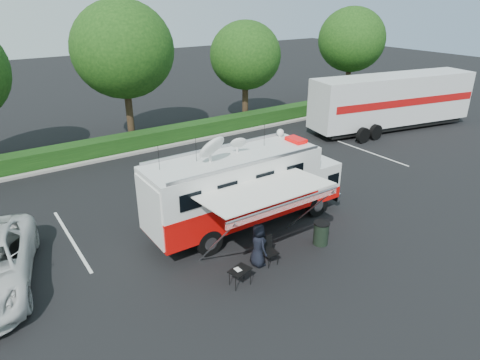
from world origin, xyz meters
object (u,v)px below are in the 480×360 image
(trash_bin, at_px, (321,233))
(semi_trailer, at_px, (392,101))
(folding_table, at_px, (240,271))
(command_truck, at_px, (245,187))

(trash_bin, distance_m, semi_trailer, 17.49)
(folding_table, bearing_deg, command_truck, 52.52)
(folding_table, distance_m, trash_bin, 4.11)
(folding_table, xyz_separation_m, semi_trailer, (19.24, 8.98, 1.45))
(trash_bin, xyz_separation_m, semi_trailer, (15.15, 8.60, 1.55))
(trash_bin, relative_size, semi_trailer, 0.07)
(command_truck, relative_size, folding_table, 10.34)
(folding_table, bearing_deg, trash_bin, 5.19)
(command_truck, height_order, trash_bin, command_truck)
(folding_table, bearing_deg, semi_trailer, 25.01)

